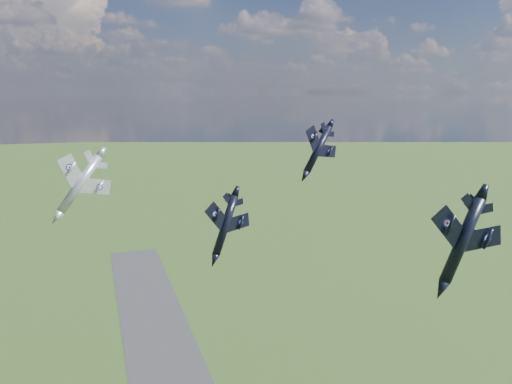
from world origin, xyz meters
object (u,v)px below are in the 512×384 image
object	(u,v)px
jet_high_navy	(318,149)
jet_left_silver	(80,184)
jet_lead_navy	(225,225)
jet_right_navy	(462,240)

from	to	relation	value
jet_high_navy	jet_left_silver	xyz separation A→B (m)	(-44.91, -2.16, -3.99)
jet_lead_navy	jet_left_silver	xyz separation A→B (m)	(-20.07, 19.45, 3.88)
jet_left_silver	jet_high_navy	bearing A→B (deg)	-15.36
jet_right_navy	jet_high_navy	size ratio (longest dim) A/B	0.91
jet_right_navy	jet_high_navy	bearing A→B (deg)	88.86
jet_right_navy	jet_left_silver	size ratio (longest dim) A/B	0.85
jet_lead_navy	jet_left_silver	distance (m)	28.22
jet_right_navy	jet_high_navy	xyz separation A→B (m)	(6.17, 48.63, 4.22)
jet_lead_navy	jet_right_navy	world-z (taller)	jet_right_navy
jet_left_silver	jet_lead_navy	bearing A→B (deg)	-62.21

